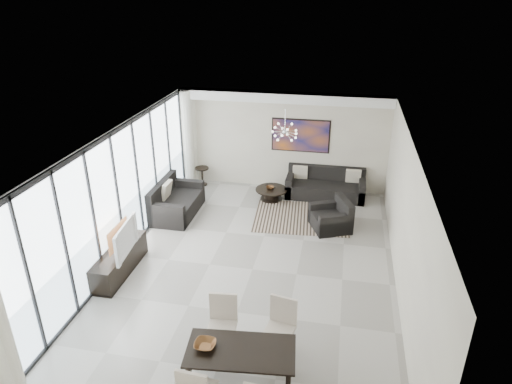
% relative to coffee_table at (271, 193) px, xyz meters
% --- Properties ---
extents(room_shell, '(6.00, 9.00, 2.90)m').
position_rel_coffee_table_xyz_m(room_shell, '(0.64, -3.56, 1.27)').
color(room_shell, '#A8A39B').
rests_on(room_shell, ground).
extents(window_wall, '(0.37, 8.95, 2.90)m').
position_rel_coffee_table_xyz_m(window_wall, '(-2.68, -3.56, 1.29)').
color(window_wall, white).
rests_on(window_wall, floor).
extents(soffit, '(5.98, 0.40, 0.26)m').
position_rel_coffee_table_xyz_m(soffit, '(0.18, 0.74, 2.59)').
color(soffit, white).
rests_on(soffit, room_shell).
extents(painting, '(1.68, 0.04, 0.98)m').
position_rel_coffee_table_xyz_m(painting, '(0.68, 0.91, 1.47)').
color(painting, '#AD5418').
rests_on(painting, room_shell).
extents(chandelier, '(0.66, 0.66, 0.71)m').
position_rel_coffee_table_xyz_m(chandelier, '(0.48, -1.06, 2.17)').
color(chandelier, silver).
rests_on(chandelier, room_shell).
extents(rug, '(2.57, 2.05, 0.01)m').
position_rel_coffee_table_xyz_m(rug, '(0.96, -0.96, -0.17)').
color(rug, black).
rests_on(rug, floor).
extents(coffee_table, '(0.91, 0.91, 0.32)m').
position_rel_coffee_table_xyz_m(coffee_table, '(0.00, 0.00, 0.00)').
color(coffee_table, black).
rests_on(coffee_table, floor).
extents(bowl_coffee, '(0.26, 0.26, 0.07)m').
position_rel_coffee_table_xyz_m(bowl_coffee, '(-0.04, -0.01, 0.17)').
color(bowl_coffee, brown).
rests_on(bowl_coffee, coffee_table).
extents(sofa_main, '(2.23, 0.91, 0.81)m').
position_rel_coffee_table_xyz_m(sofa_main, '(1.49, 0.51, 0.09)').
color(sofa_main, black).
rests_on(sofa_main, floor).
extents(loveseat, '(1.01, 1.79, 0.90)m').
position_rel_coffee_table_xyz_m(loveseat, '(-2.38, -1.38, 0.12)').
color(loveseat, black).
rests_on(loveseat, floor).
extents(armchair, '(1.16, 1.19, 0.77)m').
position_rel_coffee_table_xyz_m(armchair, '(1.76, -1.38, 0.08)').
color(armchair, black).
rests_on(armchair, floor).
extents(side_table, '(0.41, 0.41, 0.57)m').
position_rel_coffee_table_xyz_m(side_table, '(-2.23, 0.59, 0.20)').
color(side_table, black).
rests_on(side_table, floor).
extents(tv_console, '(0.50, 1.78, 0.56)m').
position_rel_coffee_table_xyz_m(tv_console, '(-2.58, -4.20, 0.10)').
color(tv_console, black).
rests_on(tv_console, floor).
extents(television, '(0.26, 1.16, 0.66)m').
position_rel_coffee_table_xyz_m(television, '(-2.42, -4.27, 0.71)').
color(television, gray).
rests_on(television, tv_console).
extents(dining_table, '(1.71, 0.98, 0.68)m').
position_rel_coffee_table_xyz_m(dining_table, '(0.63, -6.62, 0.41)').
color(dining_table, black).
rests_on(dining_table, floor).
extents(dining_chair_nw, '(0.51, 0.51, 1.02)m').
position_rel_coffee_table_xyz_m(dining_chair_nw, '(0.15, -5.89, 0.41)').
color(dining_chair_nw, beige).
rests_on(dining_chair_nw, floor).
extents(dining_chair_ne, '(0.54, 0.54, 1.00)m').
position_rel_coffee_table_xyz_m(dining_chair_ne, '(1.12, -5.76, 0.39)').
color(dining_chair_ne, beige).
rests_on(dining_chair_ne, floor).
extents(bowl_dining, '(0.33, 0.33, 0.08)m').
position_rel_coffee_table_xyz_m(bowl_dining, '(0.09, -6.66, 0.54)').
color(bowl_dining, brown).
rests_on(bowl_dining, dining_table).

